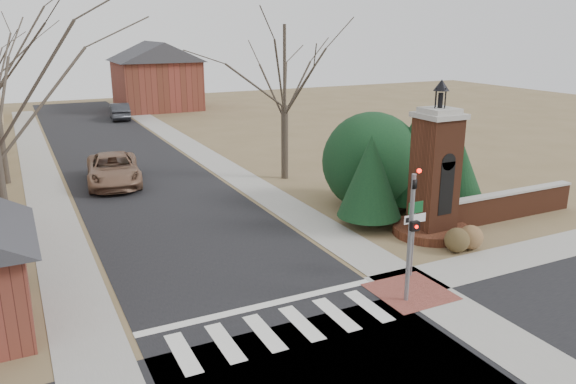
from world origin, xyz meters
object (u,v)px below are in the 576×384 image
traffic_signal_pole (411,225)px  pickup_truck (113,169)px  sign_post (414,224)px  distant_car (120,111)px  brick_gate_monument (434,185)px

traffic_signal_pole → pickup_truck: 19.53m
sign_post → pickup_truck: sign_post is taller
pickup_truck → distant_car: (4.58, 23.28, -0.05)m
traffic_signal_pole → distant_car: 41.88m
distant_car → sign_post: bearing=99.4°
pickup_truck → distant_car: pickup_truck is taller
traffic_signal_pole → brick_gate_monument: bearing=43.2°
pickup_truck → distant_car: bearing=86.1°
pickup_truck → sign_post: bearing=-59.9°
traffic_signal_pole → sign_post: 2.02m
brick_gate_monument → distant_car: bearing=99.1°
brick_gate_monument → distant_car: brick_gate_monument is taller
traffic_signal_pole → brick_gate_monument: (4.70, 4.42, -0.42)m
sign_post → distant_car: 40.50m
brick_gate_monument → distant_car: (-6.02, 37.40, -1.39)m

